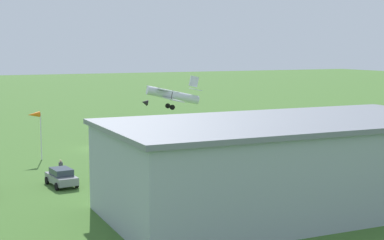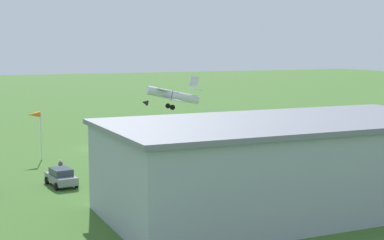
{
  "view_description": "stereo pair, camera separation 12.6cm",
  "coord_description": "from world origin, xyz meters",
  "views": [
    {
      "loc": [
        19.31,
        67.3,
        11.8
      ],
      "look_at": [
        -8.14,
        9.17,
        3.97
      ],
      "focal_mm": 55.64,
      "sensor_mm": 36.0,
      "label": 1
    },
    {
      "loc": [
        19.2,
        67.36,
        11.8
      ],
      "look_at": [
        -8.14,
        9.17,
        3.97
      ],
      "focal_mm": 55.64,
      "sensor_mm": 36.0,
      "label": 2
    }
  ],
  "objects": [
    {
      "name": "person_walking_on_apron",
      "position": [
        -16.09,
        14.73,
        0.89
      ],
      "size": [
        0.39,
        0.39,
        1.77
      ],
      "color": "orange",
      "rests_on": "ground_plane"
    },
    {
      "name": "car_red",
      "position": [
        -17.62,
        18.24,
        0.84
      ],
      "size": [
        2.49,
        4.8,
        1.62
      ],
      "color": "red",
      "rests_on": "ground_plane"
    },
    {
      "name": "car_grey",
      "position": [
        8.1,
        17.33,
        0.8
      ],
      "size": [
        2.26,
        4.08,
        1.54
      ],
      "color": "slate",
      "rests_on": "ground_plane"
    },
    {
      "name": "person_near_hangar_door",
      "position": [
        -0.51,
        13.91,
        0.82
      ],
      "size": [
        0.53,
        0.53,
        1.65
      ],
      "color": "#3F3F47",
      "rests_on": "ground_plane"
    },
    {
      "name": "person_watching_takeoff",
      "position": [
        2.67,
        13.62,
        0.87
      ],
      "size": [
        0.53,
        0.53,
        1.74
      ],
      "color": "navy",
      "rests_on": "ground_plane"
    },
    {
      "name": "person_at_fence_line",
      "position": [
        -12.62,
        14.46,
        0.79
      ],
      "size": [
        0.49,
        0.49,
        1.6
      ],
      "color": "#3F3F47",
      "rests_on": "ground_plane"
    },
    {
      "name": "ground_plane",
      "position": [
        0.0,
        0.0,
        0.0
      ],
      "size": [
        400.0,
        400.0,
        0.0
      ],
      "primitive_type": "plane",
      "color": "#3D6628"
    },
    {
      "name": "biplane",
      "position": [
        -9.63,
        -0.29,
        6.0
      ],
      "size": [
        7.62,
        9.49,
        4.15
      ],
      "color": "silver"
    },
    {
      "name": "hangar",
      "position": [
        -5.4,
        31.65,
        3.33
      ],
      "size": [
        27.3,
        13.51,
        6.64
      ],
      "color": "#99A3AD",
      "rests_on": "ground_plane"
    },
    {
      "name": "windsock",
      "position": [
        7.87,
        4.48,
        4.55
      ],
      "size": [
        1.45,
        0.83,
        5.16
      ],
      "color": "silver",
      "rests_on": "ground_plane"
    },
    {
      "name": "person_by_parked_cars",
      "position": [
        7.38,
        13.93,
        0.82
      ],
      "size": [
        0.4,
        0.4,
        1.64
      ],
      "color": "orange",
      "rests_on": "ground_plane"
    }
  ]
}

